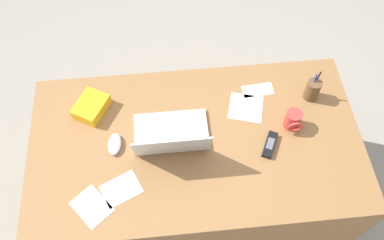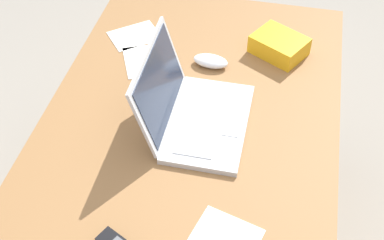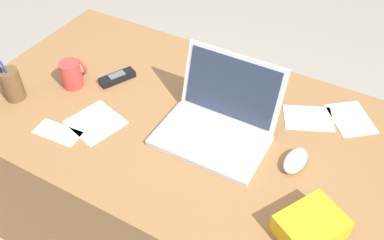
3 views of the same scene
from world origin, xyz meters
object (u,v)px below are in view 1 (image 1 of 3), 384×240
object	(u,v)px
computer_mouse	(115,144)
snack_bag	(91,107)
coffee_mug_white	(293,120)
pen_holder	(312,90)
laptop	(172,136)
cordless_phone	(270,145)

from	to	relation	value
computer_mouse	snack_bag	size ratio (longest dim) A/B	0.69
coffee_mug_white	pen_holder	bearing A→B (deg)	-129.96
coffee_mug_white	snack_bag	world-z (taller)	coffee_mug_white
laptop	snack_bag	distance (m)	0.43
computer_mouse	coffee_mug_white	size ratio (longest dim) A/B	1.14
cordless_phone	snack_bag	distance (m)	0.87
laptop	pen_holder	size ratio (longest dim) A/B	1.93
computer_mouse	snack_bag	world-z (taller)	snack_bag
coffee_mug_white	pen_holder	distance (m)	0.21
computer_mouse	pen_holder	distance (m)	0.99
coffee_mug_white	laptop	bearing A→B (deg)	3.13
laptop	coffee_mug_white	bearing A→B (deg)	-176.87
cordless_phone	pen_holder	distance (m)	0.36
laptop	coffee_mug_white	distance (m)	0.57
cordless_phone	pen_holder	bearing A→B (deg)	-134.87
pen_holder	coffee_mug_white	bearing A→B (deg)	50.04
computer_mouse	pen_holder	xyz separation A→B (m)	(-0.97, -0.19, 0.04)
coffee_mug_white	cordless_phone	distance (m)	0.16
computer_mouse	snack_bag	bearing A→B (deg)	-56.81
coffee_mug_white	pen_holder	xyz separation A→B (m)	(-0.13, -0.16, 0.01)
cordless_phone	computer_mouse	bearing A→B (deg)	-5.66
laptop	snack_bag	bearing A→B (deg)	-29.38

